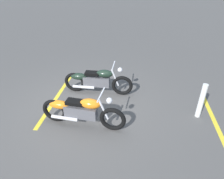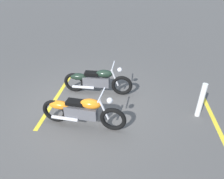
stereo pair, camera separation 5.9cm
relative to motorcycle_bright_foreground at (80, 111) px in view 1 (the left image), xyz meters
name	(u,v)px [view 1 (the left image)]	position (x,y,z in m)	size (l,w,h in m)	color
ground_plane	(85,106)	(-0.10, 0.81, -0.46)	(60.00, 60.00, 0.00)	#514F4C
motorcycle_bright_foreground	(80,111)	(0.00, 0.00, 0.00)	(2.23, 0.62, 1.04)	black
motorcycle_dark_foreground	(96,80)	(0.10, 1.61, 0.00)	(2.23, 0.62, 1.04)	black
bollard_post	(201,101)	(3.12, 0.74, 0.04)	(0.14, 0.14, 1.01)	white
parking_stripe_near	(58,96)	(-1.11, 1.25, -0.46)	(3.20, 0.12, 0.01)	yellow
parking_stripe_mid	(217,128)	(3.52, 0.29, -0.46)	(3.20, 0.12, 0.01)	yellow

